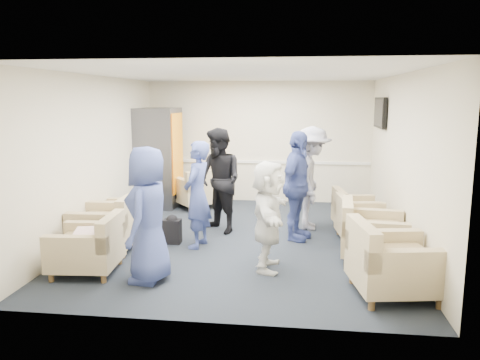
# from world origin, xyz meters

# --- Properties ---
(floor) EXTENTS (6.00, 6.00, 0.00)m
(floor) POSITION_xyz_m (0.00, 0.00, 0.00)
(floor) COLOR black
(floor) RESTS_ON ground
(ceiling) EXTENTS (6.00, 6.00, 0.00)m
(ceiling) POSITION_xyz_m (0.00, 0.00, 2.70)
(ceiling) COLOR silver
(ceiling) RESTS_ON back_wall
(back_wall) EXTENTS (5.00, 0.02, 2.70)m
(back_wall) POSITION_xyz_m (0.00, 3.00, 1.35)
(back_wall) COLOR beige
(back_wall) RESTS_ON floor
(front_wall) EXTENTS (5.00, 0.02, 2.70)m
(front_wall) POSITION_xyz_m (0.00, -3.00, 1.35)
(front_wall) COLOR beige
(front_wall) RESTS_ON floor
(left_wall) EXTENTS (0.02, 6.00, 2.70)m
(left_wall) POSITION_xyz_m (-2.50, 0.00, 1.35)
(left_wall) COLOR beige
(left_wall) RESTS_ON floor
(right_wall) EXTENTS (0.02, 6.00, 2.70)m
(right_wall) POSITION_xyz_m (2.50, 0.00, 1.35)
(right_wall) COLOR beige
(right_wall) RESTS_ON floor
(chair_rail) EXTENTS (4.98, 0.04, 0.06)m
(chair_rail) POSITION_xyz_m (0.00, 2.98, 0.90)
(chair_rail) COLOR white
(chair_rail) RESTS_ON back_wall
(tv) EXTENTS (0.10, 1.00, 0.58)m
(tv) POSITION_xyz_m (2.44, 1.80, 2.05)
(tv) COLOR black
(tv) RESTS_ON right_wall
(armchair_left_near) EXTENTS (0.90, 0.90, 0.67)m
(armchair_left_near) POSITION_xyz_m (-1.85, -1.78, 0.33)
(armchair_left_near) COLOR tan
(armchair_left_near) RESTS_ON floor
(armchair_left_mid) EXTENTS (0.95, 0.95, 0.74)m
(armchair_left_mid) POSITION_xyz_m (-1.97, -0.80, 0.37)
(armchair_left_mid) COLOR tan
(armchair_left_mid) RESTS_ON floor
(armchair_left_far) EXTENTS (0.82, 0.82, 0.61)m
(armchair_left_far) POSITION_xyz_m (-2.03, 0.09, 0.30)
(armchair_left_far) COLOR tan
(armchair_left_far) RESTS_ON floor
(armchair_right_near) EXTENTS (1.09, 1.09, 0.76)m
(armchair_right_near) POSITION_xyz_m (1.98, -2.05, 0.38)
(armchair_right_near) COLOR tan
(armchair_right_near) RESTS_ON floor
(armchair_right_midnear) EXTENTS (0.98, 0.98, 0.73)m
(armchair_right_midnear) POSITION_xyz_m (1.93, -0.77, 0.36)
(armchair_right_midnear) COLOR tan
(armchair_right_midnear) RESTS_ON floor
(armchair_right_midfar) EXTENTS (0.87, 0.87, 0.63)m
(armchair_right_midfar) POSITION_xyz_m (1.91, 0.17, 0.31)
(armchair_right_midfar) COLOR tan
(armchair_right_midfar) RESTS_ON floor
(armchair_right_far) EXTENTS (0.87, 0.87, 0.62)m
(armchair_right_far) POSITION_xyz_m (1.91, 0.80, 0.31)
(armchair_right_far) COLOR tan
(armchair_right_far) RESTS_ON floor
(armchair_corner) EXTENTS (1.26, 1.26, 0.72)m
(armchair_corner) POSITION_xyz_m (-1.21, 2.18, 0.36)
(armchair_corner) COLOR tan
(armchair_corner) RESTS_ON floor
(vending_machine) EXTENTS (0.86, 1.00, 2.12)m
(vending_machine) POSITION_xyz_m (-2.09, 2.25, 1.06)
(vending_machine) COLOR #505158
(vending_machine) RESTS_ON floor
(backpack) EXTENTS (0.28, 0.20, 0.47)m
(backpack) POSITION_xyz_m (-1.10, -0.38, 0.24)
(backpack) COLOR black
(backpack) RESTS_ON floor
(pillow) EXTENTS (0.48, 0.56, 0.14)m
(pillow) POSITION_xyz_m (-1.86, -1.78, 0.51)
(pillow) COLOR silver
(pillow) RESTS_ON armchair_left_near
(person_front_left) EXTENTS (0.60, 0.88, 1.74)m
(person_front_left) POSITION_xyz_m (-0.98, -1.94, 0.87)
(person_front_left) COLOR #3C4B91
(person_front_left) RESTS_ON floor
(person_mid_left) EXTENTS (0.50, 0.67, 1.68)m
(person_mid_left) POSITION_xyz_m (-0.66, -0.49, 0.84)
(person_mid_left) COLOR #3C4B91
(person_mid_left) RESTS_ON floor
(person_back_left) EXTENTS (1.12, 1.11, 1.82)m
(person_back_left) POSITION_xyz_m (-0.46, 0.37, 0.91)
(person_back_left) COLOR black
(person_back_left) RESTS_ON floor
(person_back_right) EXTENTS (0.74, 1.22, 1.84)m
(person_back_right) POSITION_xyz_m (1.13, 0.79, 0.92)
(person_back_right) COLOR beige
(person_back_right) RESTS_ON floor
(person_mid_right) EXTENTS (0.77, 1.15, 1.81)m
(person_mid_right) POSITION_xyz_m (0.88, 0.08, 0.90)
(person_mid_right) COLOR #3C4B91
(person_mid_right) RESTS_ON floor
(person_front_right) EXTENTS (0.44, 1.40, 1.50)m
(person_front_right) POSITION_xyz_m (0.51, -1.35, 0.75)
(person_front_right) COLOR white
(person_front_right) RESTS_ON floor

